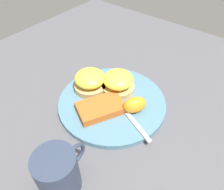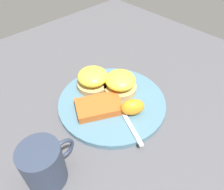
# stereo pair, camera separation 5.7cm
# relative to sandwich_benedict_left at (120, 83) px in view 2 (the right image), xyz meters

# --- Properties ---
(ground_plane) EXTENTS (1.10, 1.10, 0.00)m
(ground_plane) POSITION_rel_sandwich_benedict_left_xyz_m (-0.04, -0.01, -0.04)
(ground_plane) COLOR #4C4C51
(plate) EXTENTS (0.29, 0.29, 0.01)m
(plate) POSITION_rel_sandwich_benedict_left_xyz_m (-0.04, -0.01, -0.04)
(plate) COLOR slate
(plate) RESTS_ON ground_plane
(sandwich_benedict_left) EXTENTS (0.09, 0.09, 0.06)m
(sandwich_benedict_left) POSITION_rel_sandwich_benedict_left_xyz_m (0.00, 0.00, 0.00)
(sandwich_benedict_left) COLOR tan
(sandwich_benedict_left) RESTS_ON plate
(sandwich_benedict_right) EXTENTS (0.09, 0.09, 0.06)m
(sandwich_benedict_right) POSITION_rel_sandwich_benedict_left_xyz_m (-0.05, 0.06, 0.00)
(sandwich_benedict_right) COLOR tan
(sandwich_benedict_right) RESTS_ON plate
(hashbrown_patty) EXTENTS (0.14, 0.12, 0.02)m
(hashbrown_patty) POSITION_rel_sandwich_benedict_left_xyz_m (-0.09, -0.02, -0.02)
(hashbrown_patty) COLOR #B95620
(hashbrown_patty) RESTS_ON plate
(orange_wedge) EXTENTS (0.07, 0.06, 0.04)m
(orange_wedge) POSITION_rel_sandwich_benedict_left_xyz_m (-0.04, -0.08, -0.01)
(orange_wedge) COLOR orange
(orange_wedge) RESTS_ON plate
(fork) EXTENTS (0.10, 0.22, 0.00)m
(fork) POSITION_rel_sandwich_benedict_left_xyz_m (-0.05, -0.04, -0.03)
(fork) COLOR silver
(fork) RESTS_ON plate
(cup) EXTENTS (0.11, 0.08, 0.10)m
(cup) POSITION_rel_sandwich_benedict_left_xyz_m (-0.28, -0.07, 0.01)
(cup) COLOR #2D384C
(cup) RESTS_ON ground_plane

